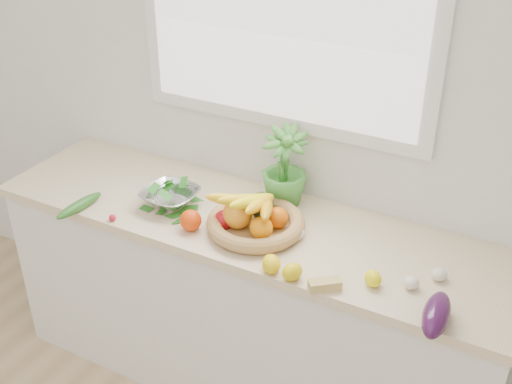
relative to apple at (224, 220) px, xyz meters
The scene contains 18 objects.
back_wall 0.58m from the apple, 83.57° to the left, with size 4.50×0.02×2.70m, color white.
counter_cabinet 0.53m from the apple, 67.55° to the left, with size 2.20×0.58×0.86m, color silver.
countertop 0.14m from the apple, 67.55° to the left, with size 2.24×0.62×0.04m, color beige.
orange_loose 0.13m from the apple, 148.80° to the right, with size 0.09×0.09×0.09m, color #DD3A06.
lemon_a 0.34m from the apple, 28.85° to the right, with size 0.07×0.09×0.07m, color yellow.
lemon_b 0.42m from the apple, 23.61° to the right, with size 0.06×0.08×0.06m, color #DABD0B.
lemon_c 0.65m from the apple, ahead, with size 0.06×0.07×0.06m, color yellow.
apple is the anchor object (origin of this frame).
ginger 0.53m from the apple, 17.74° to the right, with size 0.11×0.05×0.04m, color tan.
garlic_a 0.85m from the apple, ahead, with size 0.06×0.06×0.05m, color silver.
garlic_b 0.30m from the apple, 14.80° to the left, with size 0.06×0.06×0.05m, color white.
garlic_c 0.77m from the apple, ahead, with size 0.05×0.05×0.05m, color white.
eggplant 0.91m from the apple, 10.58° to the right, with size 0.09×0.23×0.09m, color #320E35.
cucumber 0.63m from the apple, 164.60° to the right, with size 0.05×0.25×0.05m, color #1E591A.
radish 0.46m from the apple, 158.82° to the right, with size 0.03×0.03×0.03m, color red.
potted_herb 0.35m from the apple, 67.98° to the left, with size 0.19×0.19×0.35m, color #439034.
fruit_basket 0.13m from the apple, 24.61° to the left, with size 0.48×0.48×0.19m.
colander_with_spinach 0.29m from the apple, behind, with size 0.24×0.24×0.12m.
Camera 1 is at (1.10, -0.00, 2.32)m, focal length 45.00 mm.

